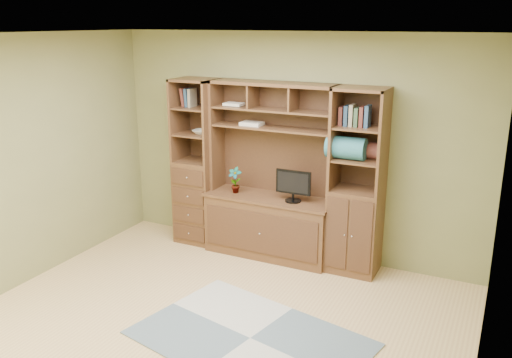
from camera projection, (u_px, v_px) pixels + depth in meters
The scene contains 11 objects.
room at pixel (205, 194), 4.58m from camera, with size 4.60×4.10×2.64m.
center_hutch at pixel (269, 173), 6.24m from camera, with size 1.54×0.53×2.05m, color #55341D.
left_tower at pixel (197, 162), 6.69m from camera, with size 0.50×0.45×2.05m, color #55341D.
right_tower at pixel (357, 183), 5.84m from camera, with size 0.55×0.45×2.05m, color #55341D.
rug at pixel (250, 339), 4.79m from camera, with size 1.96×1.31×0.01m, color gray.
monitor at pixel (293, 180), 6.09m from camera, with size 0.41×0.18×0.50m, color black.
orchid at pixel (235, 180), 6.43m from camera, with size 0.16×0.11×0.31m, color #B3503C.
magazines at pixel (252, 124), 6.28m from camera, with size 0.25×0.18×0.04m, color beige.
bowl at pixel (201, 132), 6.55m from camera, with size 0.20×0.20×0.05m, color silver.
blanket_teal at pixel (346, 148), 5.74m from camera, with size 0.42×0.24×0.24m, color #2C6B74.
blanket_red at pixel (371, 150), 5.77m from camera, with size 0.32×0.18×0.18m, color brown.
Camera 1 is at (2.30, -3.73, 2.71)m, focal length 38.00 mm.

